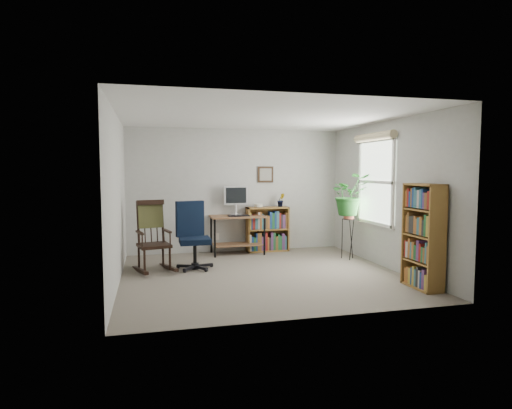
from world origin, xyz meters
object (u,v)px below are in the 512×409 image
object	(u,v)px
office_chair	(195,235)
tall_bookshelf	(423,236)
rocking_chair	(154,236)
desk	(237,235)
low_bookshelf	(267,229)

from	to	relation	value
office_chair	tall_bookshelf	world-z (taller)	tall_bookshelf
rocking_chair	desk	bearing A→B (deg)	21.48
office_chair	tall_bookshelf	size ratio (longest dim) A/B	0.78
office_chair	rocking_chair	size ratio (longest dim) A/B	0.98
rocking_chair	tall_bookshelf	size ratio (longest dim) A/B	0.80
office_chair	low_bookshelf	world-z (taller)	office_chair
office_chair	tall_bookshelf	bearing A→B (deg)	-46.85
desk	low_bookshelf	distance (m)	0.65
rocking_chair	low_bookshelf	xyz separation A→B (m)	(2.19, 1.19, -0.13)
rocking_chair	low_bookshelf	distance (m)	2.50
rocking_chair	tall_bookshelf	bearing A→B (deg)	-40.94
office_chair	rocking_chair	xyz separation A→B (m)	(-0.64, 0.00, 0.01)
office_chair	low_bookshelf	size ratio (longest dim) A/B	1.27
rocking_chair	tall_bookshelf	world-z (taller)	tall_bookshelf
office_chair	low_bookshelf	bearing A→B (deg)	23.68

